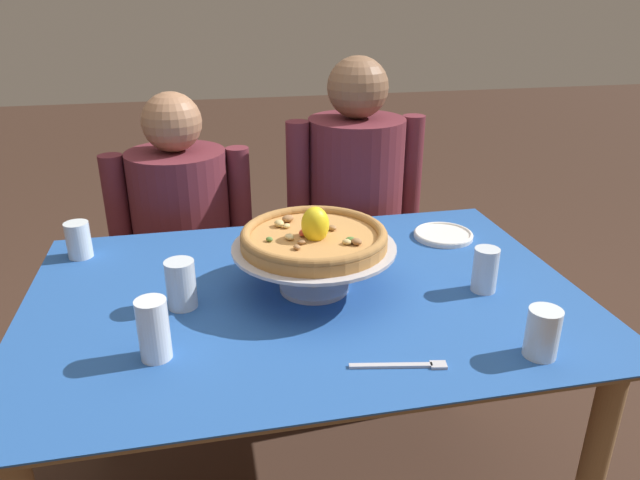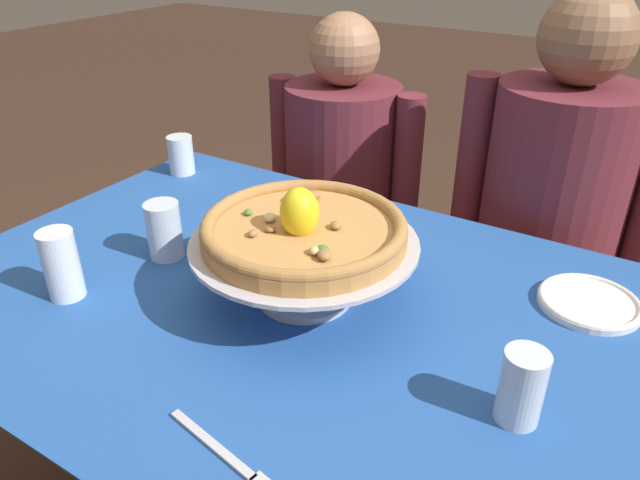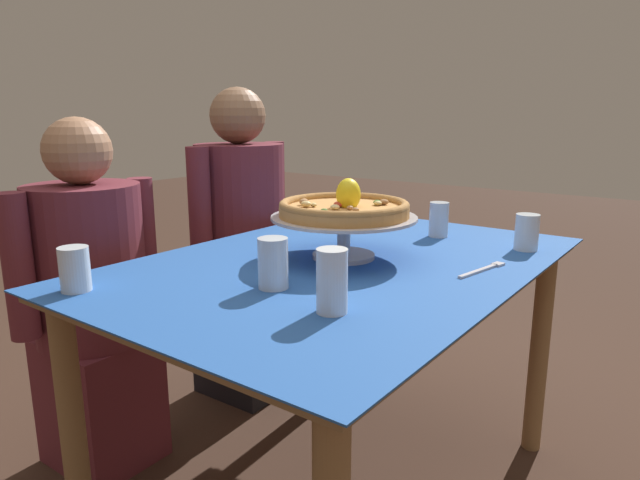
# 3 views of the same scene
# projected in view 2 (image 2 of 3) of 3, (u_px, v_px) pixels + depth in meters

# --- Properties ---
(dining_table) EXTENTS (1.34, 0.93, 0.72)m
(dining_table) POSITION_uv_depth(u_px,v_px,m) (291.00, 339.00, 1.12)
(dining_table) COLOR olive
(dining_table) RESTS_ON ground
(pizza_stand) EXTENTS (0.40, 0.40, 0.12)m
(pizza_stand) POSITION_uv_depth(u_px,v_px,m) (304.00, 255.00, 1.03)
(pizza_stand) COLOR #B7B7C1
(pizza_stand) RESTS_ON dining_table
(pizza) EXTENTS (0.35, 0.35, 0.10)m
(pizza) POSITION_uv_depth(u_px,v_px,m) (304.00, 228.00, 1.00)
(pizza) COLOR #BC8447
(pizza) RESTS_ON pizza_stand
(water_glass_side_left) EXTENTS (0.07, 0.07, 0.12)m
(water_glass_side_left) POSITION_uv_depth(u_px,v_px,m) (165.00, 234.00, 1.18)
(water_glass_side_left) COLOR silver
(water_glass_side_left) RESTS_ON dining_table
(water_glass_front_left) EXTENTS (0.06, 0.06, 0.13)m
(water_glass_front_left) POSITION_uv_depth(u_px,v_px,m) (62.00, 268.00, 1.05)
(water_glass_front_left) COLOR white
(water_glass_front_left) RESTS_ON dining_table
(water_glass_back_left) EXTENTS (0.07, 0.07, 0.10)m
(water_glass_back_left) POSITION_uv_depth(u_px,v_px,m) (181.00, 157.00, 1.56)
(water_glass_back_left) COLOR silver
(water_glass_back_left) RESTS_ON dining_table
(water_glass_side_right) EXTENTS (0.06, 0.06, 0.11)m
(water_glass_side_right) POSITION_uv_depth(u_px,v_px,m) (521.00, 390.00, 0.79)
(water_glass_side_right) COLOR silver
(water_glass_side_right) RESTS_ON dining_table
(side_plate) EXTENTS (0.17, 0.17, 0.02)m
(side_plate) POSITION_uv_depth(u_px,v_px,m) (589.00, 302.00, 1.04)
(side_plate) COLOR white
(side_plate) RESTS_ON dining_table
(dinner_fork) EXTENTS (0.19, 0.05, 0.01)m
(dinner_fork) POSITION_uv_depth(u_px,v_px,m) (225.00, 455.00, 0.76)
(dinner_fork) COLOR #B7B7C1
(dinner_fork) RESTS_ON dining_table
(diner_left) EXTENTS (0.49, 0.34, 1.10)m
(diner_left) POSITION_uv_depth(u_px,v_px,m) (341.00, 206.00, 1.85)
(diner_left) COLOR maroon
(diner_left) RESTS_ON ground
(diner_right) EXTENTS (0.50, 0.35, 1.20)m
(diner_right) POSITION_uv_depth(u_px,v_px,m) (543.00, 248.00, 1.51)
(diner_right) COLOR black
(diner_right) RESTS_ON ground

